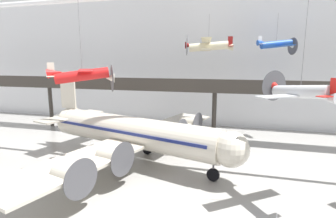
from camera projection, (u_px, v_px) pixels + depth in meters
name	position (u px, v px, depth m)	size (l,w,h in m)	color
hangar_back_wall	(221.00, 62.00, 48.88)	(140.00, 3.00, 23.94)	silver
mezzanine_walkway	(214.00, 90.00, 39.42)	(110.00, 3.20, 9.49)	#38332D
airliner_silver_main	(130.00, 132.00, 31.56)	(28.42, 32.98, 10.63)	beige
suspended_plane_red_highwing	(82.00, 75.00, 27.13)	(6.87, 7.50, 10.06)	red
suspended_plane_silver_racer	(300.00, 92.00, 20.73)	(6.71, 6.28, 10.24)	silver
suspended_plane_blue_trainer	(276.00, 44.00, 39.16)	(6.15, 7.09, 5.98)	#1E4CAD
suspended_plane_cream_biplane	(208.00, 46.00, 39.96)	(7.38, 9.01, 6.07)	beige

